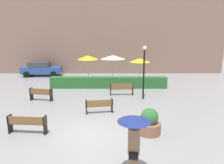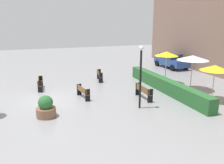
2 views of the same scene
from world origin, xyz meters
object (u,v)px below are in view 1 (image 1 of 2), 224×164
bench_far_left (41,93)px  bench_back_row (122,88)px  planter_pot (149,123)px  patio_umbrella_yellow (88,58)px  parked_car (41,69)px  bench_near_left (27,123)px  patio_umbrella_white (113,57)px  bench_mid_center (99,105)px  patio_umbrella_yellow_far (140,60)px  lamp_post (144,67)px  pedestrian_with_umbrella (134,138)px

bench_far_left → bench_back_row: bearing=13.8°
planter_pot → patio_umbrella_yellow: (-3.86, 9.82, 1.96)m
bench_back_row → parked_car: parked_car is taller
bench_near_left → bench_far_left: bearing=101.6°
bench_back_row → patio_umbrella_white: size_ratio=0.69×
bench_mid_center → patio_umbrella_yellow_far: (3.32, 7.83, 1.69)m
bench_mid_center → lamp_post: lamp_post is taller
patio_umbrella_white → patio_umbrella_yellow_far: 2.51m
pedestrian_with_umbrella → parked_car: (-8.50, 17.15, -0.54)m
pedestrian_with_umbrella → patio_umbrella_white: bearing=92.4°
bench_near_left → planter_pot: size_ratio=1.50×
bench_near_left → patio_umbrella_yellow_far: (6.45, 10.43, 1.66)m
bench_near_left → bench_back_row: bearing=54.2°
lamp_post → planter_pot: bearing=-95.3°
bench_mid_center → patio_umbrella_yellow: (-1.42, 7.24, 1.99)m
bench_back_row → bench_far_left: size_ratio=1.11×
bench_back_row → bench_far_left: 5.80m
pedestrian_with_umbrella → planter_pot: bearing=71.4°
bench_back_row → patio_umbrella_white: (-0.64, 4.26, 1.91)m
bench_far_left → lamp_post: size_ratio=0.44×
patio_umbrella_yellow → parked_car: patio_umbrella_yellow is taller
planter_pot → patio_umbrella_yellow_far: (0.87, 10.40, 1.66)m
bench_mid_center → bench_back_row: size_ratio=0.90×
bench_mid_center → bench_near_left: (-3.14, -2.61, 0.03)m
bench_mid_center → patio_umbrella_white: size_ratio=0.62×
bench_mid_center → lamp_post: size_ratio=0.44×
bench_far_left → patio_umbrella_white: size_ratio=0.62×
bench_back_row → parked_car: bearing=138.0°
bench_back_row → bench_far_left: bearing=-166.2°
pedestrian_with_umbrella → patio_umbrella_yellow_far: size_ratio=0.88×
lamp_post → bench_mid_center: bearing=-136.4°
bench_back_row → patio_umbrella_yellow: 4.91m
patio_umbrella_yellow → patio_umbrella_yellow_far: bearing=7.0°
patio_umbrella_yellow_far → parked_car: 11.12m
bench_mid_center → bench_far_left: size_ratio=1.00×
bench_back_row → lamp_post: lamp_post is taller
patio_umbrella_yellow_far → bench_back_row: bearing=-114.5°
bench_far_left → patio_umbrella_yellow_far: (7.48, 5.43, 1.66)m
bench_far_left → pedestrian_with_umbrella: (5.57, -8.04, 0.84)m
bench_back_row → patio_umbrella_white: patio_umbrella_white is taller
bench_near_left → patio_umbrella_yellow: (1.72, 9.85, 1.96)m
patio_umbrella_white → lamp_post: bearing=-68.0°
bench_far_left → patio_umbrella_yellow_far: bearing=36.0°
lamp_post → patio_umbrella_yellow: size_ratio=1.40×
pedestrian_with_umbrella → lamp_post: size_ratio=0.56×
bench_near_left → parked_car: parked_car is taller
bench_near_left → lamp_post: 8.33m
bench_back_row → parked_car: (-8.56, 7.72, 0.28)m
pedestrian_with_umbrella → parked_car: bearing=116.4°
bench_mid_center → bench_back_row: bench_back_row is taller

